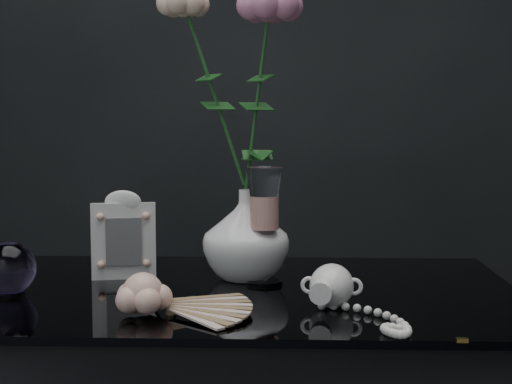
# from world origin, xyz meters

# --- Properties ---
(vase) EXTENTS (0.16, 0.16, 0.16)m
(vase) POSITION_xyz_m (0.07, 0.13, 0.84)
(vase) COLOR white
(vase) RESTS_ON table
(wine_glass) EXTENTS (0.08, 0.08, 0.20)m
(wine_glass) POSITION_xyz_m (0.11, 0.09, 0.86)
(wine_glass) COLOR white
(wine_glass) RESTS_ON table
(picture_frame) EXTENTS (0.13, 0.11, 0.16)m
(picture_frame) POSITION_xyz_m (-0.14, 0.12, 0.84)
(picture_frame) COLOR silver
(picture_frame) RESTS_ON table
(paperweight) EXTENTS (0.11, 0.11, 0.08)m
(paperweight) POSITION_xyz_m (-0.30, -0.00, 0.80)
(paperweight) COLOR #8E70B6
(paperweight) RESTS_ON table
(paper_fan) EXTENTS (0.29, 0.26, 0.02)m
(paper_fan) POSITION_xyz_m (-0.02, -0.12, 0.77)
(paper_fan) COLOR beige
(paper_fan) RESTS_ON table
(loose_rose) EXTENTS (0.16, 0.20, 0.06)m
(loose_rose) POSITION_xyz_m (-0.06, -0.12, 0.79)
(loose_rose) COLOR #FDBAA3
(loose_rose) RESTS_ON table
(pearl_jar) EXTENTS (0.26, 0.27, 0.07)m
(pearl_jar) POSITION_xyz_m (0.21, -0.06, 0.80)
(pearl_jar) COLOR white
(pearl_jar) RESTS_ON table
(roses) EXTENTS (0.23, 0.12, 0.41)m
(roses) POSITION_xyz_m (0.06, 0.12, 1.12)
(roses) COLOR beige
(roses) RESTS_ON vase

